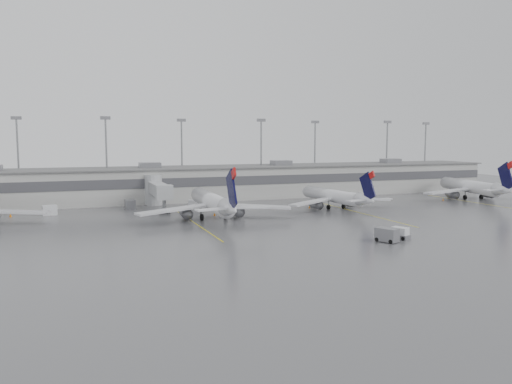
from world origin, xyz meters
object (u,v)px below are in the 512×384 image
object	(u,v)px
jet_mid_left	(213,202)
jet_far_right	(472,187)
jet_mid_right	(335,196)
baggage_tug	(400,234)

from	to	relation	value
jet_mid_left	jet_far_right	distance (m)	70.57
jet_mid_left	jet_mid_right	size ratio (longest dim) A/B	1.18
jet_mid_right	baggage_tug	xyz separation A→B (m)	(-7.12, -32.59, -2.12)
jet_mid_left	baggage_tug	xyz separation A→B (m)	(21.60, -28.06, -2.63)
jet_mid_left	baggage_tug	distance (m)	35.51
baggage_tug	jet_mid_right	bearing A→B (deg)	53.47
jet_mid_right	baggage_tug	distance (m)	33.42
jet_mid_right	baggage_tug	size ratio (longest dim) A/B	8.63
jet_mid_left	jet_far_right	xyz separation A→B (m)	(70.11, 7.98, -0.11)
jet_mid_right	jet_far_right	bearing A→B (deg)	0.62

